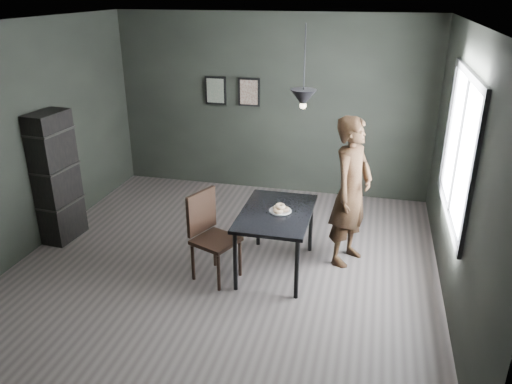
% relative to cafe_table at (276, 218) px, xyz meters
% --- Properties ---
extents(ground, '(5.00, 5.00, 0.00)m').
position_rel_cafe_table_xyz_m(ground, '(-0.60, 0.00, -0.67)').
color(ground, '#3A3432').
rests_on(ground, ground).
extents(back_wall, '(5.00, 0.10, 2.80)m').
position_rel_cafe_table_xyz_m(back_wall, '(-0.60, 2.50, 0.73)').
color(back_wall, black).
rests_on(back_wall, ground).
extents(ceiling, '(5.00, 5.00, 0.02)m').
position_rel_cafe_table_xyz_m(ceiling, '(-0.60, 0.00, 2.13)').
color(ceiling, silver).
rests_on(ceiling, ground).
extents(window_assembly, '(0.04, 1.96, 1.56)m').
position_rel_cafe_table_xyz_m(window_assembly, '(1.87, 0.20, 0.93)').
color(window_assembly, white).
rests_on(window_assembly, ground).
extents(cafe_table, '(0.80, 1.20, 0.75)m').
position_rel_cafe_table_xyz_m(cafe_table, '(0.00, 0.00, 0.00)').
color(cafe_table, black).
rests_on(cafe_table, ground).
extents(white_plate, '(0.23, 0.23, 0.01)m').
position_rel_cafe_table_xyz_m(white_plate, '(0.05, 0.01, 0.08)').
color(white_plate, white).
rests_on(white_plate, cafe_table).
extents(donut_pile, '(0.20, 0.20, 0.09)m').
position_rel_cafe_table_xyz_m(donut_pile, '(0.05, 0.01, 0.12)').
color(donut_pile, '#FBE6C3').
rests_on(donut_pile, white_plate).
extents(woman, '(0.66, 0.78, 1.81)m').
position_rel_cafe_table_xyz_m(woman, '(0.81, 0.42, 0.23)').
color(woman, black).
rests_on(woman, ground).
extents(wood_chair, '(0.58, 0.58, 1.03)m').
position_rel_cafe_table_xyz_m(wood_chair, '(-0.70, -0.31, -0.09)').
color(wood_chair, black).
rests_on(wood_chair, ground).
extents(shelf_unit, '(0.36, 0.59, 1.71)m').
position_rel_cafe_table_xyz_m(shelf_unit, '(-2.92, 0.13, 0.18)').
color(shelf_unit, black).
rests_on(shelf_unit, ground).
extents(pendant_lamp, '(0.28, 0.28, 0.86)m').
position_rel_cafe_table_xyz_m(pendant_lamp, '(0.25, 0.10, 1.38)').
color(pendant_lamp, black).
rests_on(pendant_lamp, ground).
extents(framed_print_left, '(0.34, 0.04, 0.44)m').
position_rel_cafe_table_xyz_m(framed_print_left, '(-1.50, 2.47, 0.93)').
color(framed_print_left, black).
rests_on(framed_print_left, ground).
extents(framed_print_right, '(0.34, 0.04, 0.44)m').
position_rel_cafe_table_xyz_m(framed_print_right, '(-0.95, 2.47, 0.93)').
color(framed_print_right, black).
rests_on(framed_print_right, ground).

